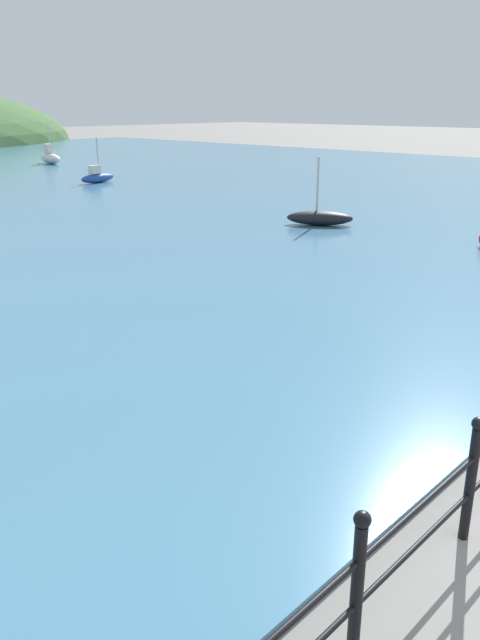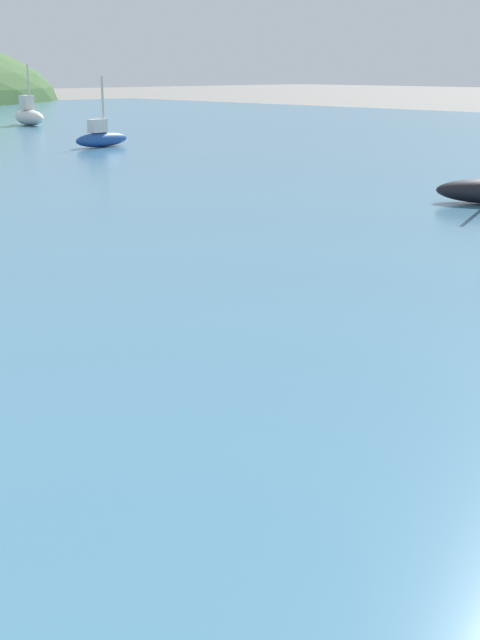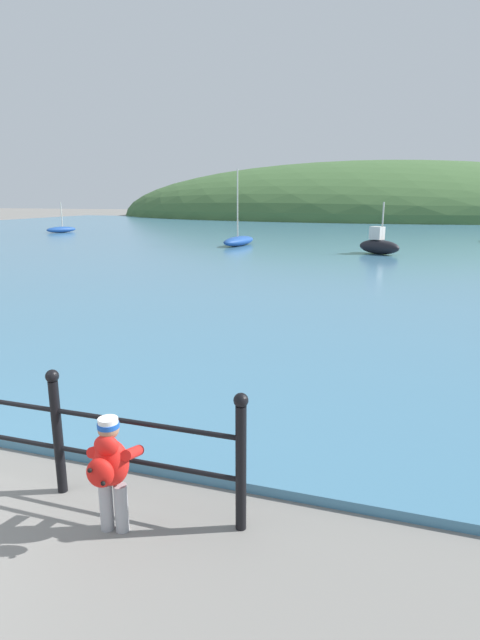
# 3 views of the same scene
# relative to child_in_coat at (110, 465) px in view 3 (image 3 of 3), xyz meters

# --- Properties ---
(water) EXTENTS (80.00, 60.00, 0.10)m
(water) POSITION_rel_child_in_coat_xyz_m (-2.30, 30.86, -0.56)
(water) COLOR teal
(water) RESTS_ON ground
(far_hillside) EXTENTS (72.55, 39.90, 14.80)m
(far_hillside) POSITION_rel_child_in_coat_xyz_m (-2.30, 68.87, -0.61)
(far_hillside) COLOR #3D6033
(far_hillside) RESTS_ON ground
(child_in_coat) EXTENTS (0.42, 0.55, 1.00)m
(child_in_coat) POSITION_rel_child_in_coat_xyz_m (0.00, 0.00, 0.00)
(child_in_coat) COLOR #99999E
(child_in_coat) RESTS_ON ground
(boat_white_sailboat) EXTENTS (1.74, 2.32, 2.23)m
(boat_white_sailboat) POSITION_rel_child_in_coat_xyz_m (-22.32, 28.84, -0.28)
(boat_white_sailboat) COLOR #1E4793
(boat_white_sailboat) RESTS_ON water
(boat_far_right) EXTENTS (1.35, 3.32, 4.05)m
(boat_far_right) POSITION_rel_child_in_coat_xyz_m (-6.44, 23.13, -0.23)
(boat_far_right) COLOR #1E4793
(boat_far_right) RESTS_ON water
(boat_red_dinghy) EXTENTS (2.20, 1.79, 2.37)m
(boat_red_dinghy) POSITION_rel_child_in_coat_xyz_m (1.07, 21.14, -0.09)
(boat_red_dinghy) COLOR black
(boat_red_dinghy) RESTS_ON water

